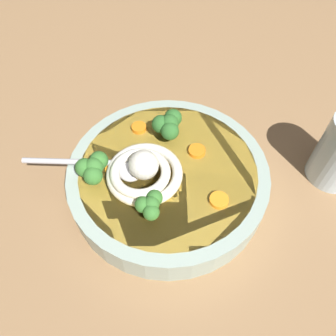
% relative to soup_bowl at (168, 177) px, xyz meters
% --- Properties ---
extents(table_slab, '(1.28, 1.28, 0.04)m').
position_rel_soup_bowl_xyz_m(table_slab, '(-0.03, 0.02, -0.04)').
color(table_slab, '#936D47').
rests_on(table_slab, ground).
extents(soup_bowl, '(0.28, 0.28, 0.05)m').
position_rel_soup_bowl_xyz_m(soup_bowl, '(0.00, 0.00, 0.00)').
color(soup_bowl, '#9EB2A3').
rests_on(soup_bowl, table_slab).
extents(noodle_pile, '(0.11, 0.11, 0.05)m').
position_rel_soup_bowl_xyz_m(noodle_pile, '(0.02, -0.03, 0.04)').
color(noodle_pile, silver).
rests_on(noodle_pile, soup_bowl).
extents(soup_spoon, '(0.06, 0.17, 0.02)m').
position_rel_soup_bowl_xyz_m(soup_spoon, '(-0.00, -0.06, 0.03)').
color(soup_spoon, '#B7B7BC').
rests_on(soup_spoon, soup_bowl).
extents(broccoli_floret_near_spoon, '(0.05, 0.04, 0.04)m').
position_rel_soup_bowl_xyz_m(broccoli_floret_near_spoon, '(0.02, -0.10, 0.05)').
color(broccoli_floret_near_spoon, '#7A9E60').
rests_on(broccoli_floret_near_spoon, soup_bowl).
extents(broccoli_floret_front, '(0.05, 0.04, 0.04)m').
position_rel_soup_bowl_xyz_m(broccoli_floret_front, '(-0.06, 0.00, 0.05)').
color(broccoli_floret_front, '#7A9E60').
rests_on(broccoli_floret_front, soup_bowl).
extents(broccoli_floret_right, '(0.04, 0.03, 0.03)m').
position_rel_soup_bowl_xyz_m(broccoli_floret_right, '(0.07, -0.02, 0.04)').
color(broccoli_floret_right, '#7A9E60').
rests_on(broccoli_floret_right, soup_bowl).
extents(carrot_slice_rear, '(0.02, 0.02, 0.01)m').
position_rel_soup_bowl_xyz_m(carrot_slice_rear, '(-0.03, 0.04, 0.03)').
color(carrot_slice_rear, orange).
rests_on(carrot_slice_rear, soup_bowl).
extents(carrot_slice_extra_a, '(0.02, 0.02, 0.01)m').
position_rel_soup_bowl_xyz_m(carrot_slice_extra_a, '(-0.07, -0.04, 0.03)').
color(carrot_slice_extra_a, orange).
rests_on(carrot_slice_extra_a, soup_bowl).
extents(carrot_slice_extra_b, '(0.03, 0.03, 0.01)m').
position_rel_soup_bowl_xyz_m(carrot_slice_extra_b, '(0.00, -0.07, 0.02)').
color(carrot_slice_extra_b, orange).
rests_on(carrot_slice_extra_b, soup_bowl).
extents(carrot_slice_far, '(0.02, 0.02, 0.01)m').
position_rel_soup_bowl_xyz_m(carrot_slice_far, '(0.05, 0.06, 0.03)').
color(carrot_slice_far, orange).
rests_on(carrot_slice_far, soup_bowl).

